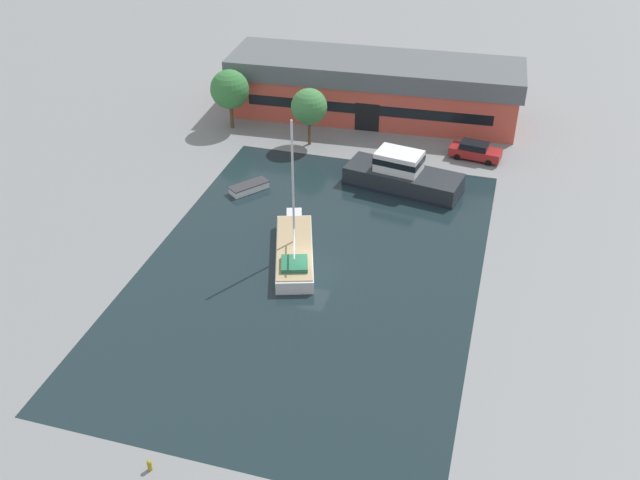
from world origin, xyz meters
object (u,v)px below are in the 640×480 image
(sailboat_moored, at_px, (294,250))
(small_dinghy, at_px, (249,187))
(quay_tree_by_water, at_px, (230,89))
(parked_car, at_px, (475,151))
(motor_cruiser, at_px, (402,175))
(warehouse_building, at_px, (374,87))
(quay_tree_near_building, at_px, (309,107))

(sailboat_moored, distance_m, small_dinghy, 10.73)
(quay_tree_by_water, xyz_separation_m, parked_car, (24.10, -0.27, -3.22))
(sailboat_moored, height_order, small_dinghy, sailboat_moored)
(parked_car, bearing_deg, motor_cruiser, -30.64)
(warehouse_building, distance_m, quay_tree_by_water, 14.72)
(sailboat_moored, bearing_deg, quay_tree_by_water, 105.07)
(motor_cruiser, relative_size, small_dinghy, 2.98)
(motor_cruiser, bearing_deg, sailboat_moored, 165.70)
(small_dinghy, bearing_deg, motor_cruiser, 56.48)
(quay_tree_near_building, height_order, sailboat_moored, sailboat_moored)
(warehouse_building, distance_m, motor_cruiser, 15.43)
(quay_tree_near_building, xyz_separation_m, quay_tree_by_water, (-8.54, 1.51, 0.19))
(sailboat_moored, bearing_deg, warehouse_building, 72.07)
(quay_tree_by_water, xyz_separation_m, sailboat_moored, (12.89, -19.93, -3.43))
(quay_tree_by_water, xyz_separation_m, small_dinghy, (6.16, -11.57, -3.71))
(motor_cruiser, distance_m, small_dinghy, 13.14)
(parked_car, bearing_deg, quay_tree_by_water, -83.14)
(quay_tree_near_building, bearing_deg, parked_car, 4.54)
(quay_tree_near_building, relative_size, quay_tree_by_water, 0.93)
(small_dinghy, bearing_deg, quay_tree_by_water, 155.54)
(warehouse_building, relative_size, quay_tree_near_building, 5.36)
(sailboat_moored, bearing_deg, motor_cruiser, 47.95)
(motor_cruiser, bearing_deg, quay_tree_by_water, 78.41)
(quay_tree_by_water, xyz_separation_m, motor_cruiser, (18.56, -7.31, -2.88))
(warehouse_building, height_order, small_dinghy, warehouse_building)
(warehouse_building, relative_size, parked_car, 6.13)
(quay_tree_near_building, xyz_separation_m, parked_car, (15.56, 1.23, -3.03))
(motor_cruiser, bearing_deg, small_dinghy, 118.87)
(quay_tree_by_water, relative_size, motor_cruiser, 0.57)
(warehouse_building, relative_size, motor_cruiser, 2.85)
(warehouse_building, relative_size, sailboat_moored, 2.78)
(quay_tree_near_building, xyz_separation_m, sailboat_moored, (4.36, -18.42, -3.24))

